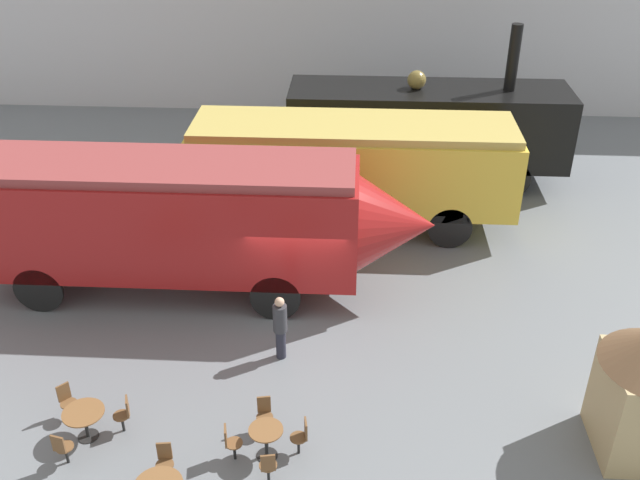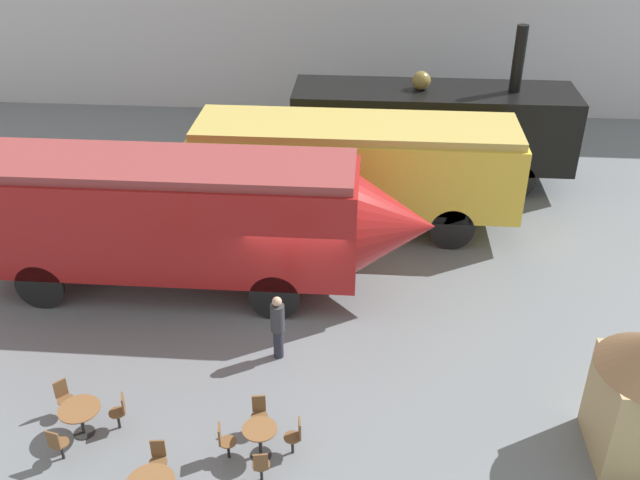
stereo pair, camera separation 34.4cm
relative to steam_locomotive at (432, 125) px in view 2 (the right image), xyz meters
name	(u,v)px [view 2 (the right image)]	position (x,y,z in m)	size (l,w,h in m)	color
ground_plane	(298,310)	(-3.88, -8.33, -2.14)	(80.00, 80.00, 0.00)	slate
backdrop_wall	(334,9)	(-3.88, 7.07, 2.36)	(44.00, 0.15, 9.00)	silver
steam_locomotive	(432,125)	(0.00, 0.00, 0.00)	(9.65, 2.65, 5.64)	black
passenger_coach_vintage	(355,163)	(-2.57, -3.46, 0.00)	(9.99, 2.83, 3.45)	gold
streamlined_locomotive	(192,215)	(-6.75, -7.48, 0.17)	(12.41, 2.65, 3.84)	maroon
cafe_table_near	(80,414)	(-7.97, -13.13, -1.58)	(0.87, 0.87, 0.70)	black
cafe_table_far	(260,436)	(-4.12, -13.45, -1.60)	(0.71, 0.71, 0.74)	black
cafe_chair_0	(63,396)	(-8.56, -12.58, -1.63)	(0.40, 0.40, 0.87)	black
cafe_chair_1	(57,443)	(-8.15, -13.92, -1.63)	(0.36, 0.38, 0.87)	black
cafe_chair_2	(120,409)	(-7.19, -12.90, -1.63)	(0.39, 0.37, 0.87)	black
cafe_chair_5	(158,457)	(-6.03, -14.12, -1.63)	(0.36, 0.37, 0.87)	black
cafe_chair_6	(259,411)	(-4.24, -12.73, -1.63)	(0.36, 0.38, 0.87)	black
cafe_chair_7	(224,439)	(-4.83, -13.57, -1.63)	(0.38, 0.36, 0.87)	black
cafe_chair_8	(261,465)	(-3.99, -14.16, -1.63)	(0.36, 0.38, 0.87)	black
cafe_chair_9	(296,434)	(-3.40, -13.32, -1.63)	(0.38, 0.36, 0.87)	black
visitor_person	(278,325)	(-4.15, -10.28, -1.19)	(0.34, 0.34, 1.74)	#262633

